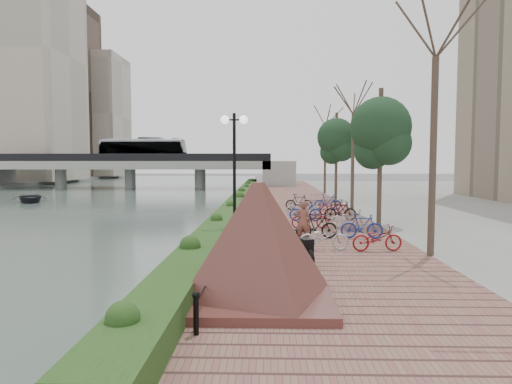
{
  "coord_description": "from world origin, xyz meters",
  "views": [
    {
      "loc": [
        2.68,
        -12.89,
        3.61
      ],
      "look_at": [
        2.07,
        10.09,
        2.0
      ],
      "focal_mm": 32.0,
      "sensor_mm": 36.0,
      "label": 1
    }
  ],
  "objects_px": {
    "pedestrian": "(303,222)",
    "boat": "(30,198)",
    "lamppost": "(234,150)",
    "granite_monument": "(258,242)",
    "motorcycle": "(300,248)"
  },
  "relations": [
    {
      "from": "lamppost",
      "to": "motorcycle",
      "type": "height_order",
      "value": "lamppost"
    },
    {
      "from": "pedestrian",
      "to": "boat",
      "type": "distance_m",
      "value": 30.33
    },
    {
      "from": "lamppost",
      "to": "granite_monument",
      "type": "bearing_deg",
      "value": -81.71
    },
    {
      "from": "motorcycle",
      "to": "boat",
      "type": "height_order",
      "value": "motorcycle"
    },
    {
      "from": "lamppost",
      "to": "pedestrian",
      "type": "xyz_separation_m",
      "value": [
        2.59,
        -0.05,
        -2.71
      ]
    },
    {
      "from": "pedestrian",
      "to": "motorcycle",
      "type": "bearing_deg",
      "value": 94.98
    },
    {
      "from": "granite_monument",
      "to": "lamppost",
      "type": "xyz_separation_m",
      "value": [
        -1.06,
        7.3,
        2.17
      ]
    },
    {
      "from": "granite_monument",
      "to": "boat",
      "type": "distance_m",
      "value": 34.88
    },
    {
      "from": "pedestrian",
      "to": "lamppost",
      "type": "bearing_deg",
      "value": 9.58
    },
    {
      "from": "granite_monument",
      "to": "motorcycle",
      "type": "height_order",
      "value": "granite_monument"
    },
    {
      "from": "granite_monument",
      "to": "pedestrian",
      "type": "xyz_separation_m",
      "value": [
        1.53,
        7.25,
        -0.54
      ]
    },
    {
      "from": "lamppost",
      "to": "motorcycle",
      "type": "xyz_separation_m",
      "value": [
        2.23,
        -3.69,
        -3.02
      ]
    },
    {
      "from": "motorcycle",
      "to": "pedestrian",
      "type": "relative_size",
      "value": 0.98
    },
    {
      "from": "lamppost",
      "to": "boat",
      "type": "distance_m",
      "value": 28.71
    },
    {
      "from": "pedestrian",
      "to": "boat",
      "type": "xyz_separation_m",
      "value": [
        -21.68,
        21.19,
        -0.88
      ]
    }
  ]
}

